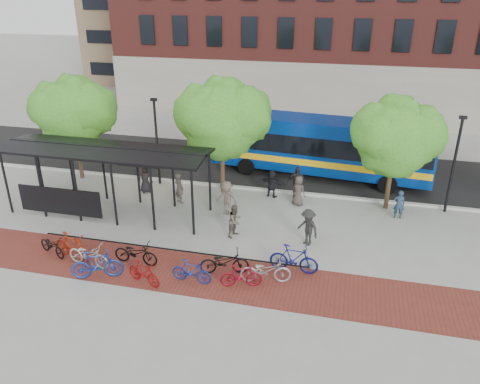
% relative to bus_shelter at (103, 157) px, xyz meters
% --- Properties ---
extents(ground, '(160.00, 160.00, 0.00)m').
position_rel_bus_shelter_xyz_m(ground, '(8.13, 0.48, -3.00)').
color(ground, '#9E9E99').
rests_on(ground, ground).
extents(asphalt_street, '(160.00, 8.00, 0.01)m').
position_rel_bus_shelter_xyz_m(asphalt_street, '(8.13, 8.48, -2.99)').
color(asphalt_street, black).
rests_on(asphalt_street, ground).
extents(curb, '(160.00, 0.25, 0.12)m').
position_rel_bus_shelter_xyz_m(curb, '(8.13, 4.48, -2.94)').
color(curb, '#B7B7B2').
rests_on(curb, ground).
extents(brick_strip, '(24.00, 3.00, 0.01)m').
position_rel_bus_shelter_xyz_m(brick_strip, '(6.13, -4.52, -3.00)').
color(brick_strip, maroon).
rests_on(brick_strip, ground).
extents(bike_rack_rail, '(12.00, 0.05, 0.95)m').
position_rel_bus_shelter_xyz_m(bike_rack_rail, '(4.83, -3.62, -3.00)').
color(bike_rack_rail, black).
rests_on(bike_rack_rail, ground).
extents(bus_shelter, '(10.60, 3.07, 3.60)m').
position_rel_bus_shelter_xyz_m(bus_shelter, '(0.00, 0.00, 0.00)').
color(bus_shelter, black).
rests_on(bus_shelter, ground).
extents(tree_a, '(4.90, 4.00, 6.18)m').
position_rel_bus_shelter_xyz_m(tree_a, '(-3.77, 3.83, 1.24)').
color(tree_a, '#382619').
rests_on(tree_a, ground).
extents(tree_b, '(5.15, 4.20, 6.47)m').
position_rel_bus_shelter_xyz_m(tree_b, '(5.23, 3.83, 1.46)').
color(tree_b, '#382619').
rests_on(tree_b, ground).
extents(tree_c, '(4.66, 3.80, 5.92)m').
position_rel_bus_shelter_xyz_m(tree_c, '(14.22, 3.83, 1.06)').
color(tree_c, '#382619').
rests_on(tree_c, ground).
extents(lamp_post_left, '(0.35, 0.20, 5.12)m').
position_rel_bus_shelter_xyz_m(lamp_post_left, '(1.13, 4.08, -0.25)').
color(lamp_post_left, black).
rests_on(lamp_post_left, ground).
extents(lamp_post_right, '(0.35, 0.20, 5.12)m').
position_rel_bus_shelter_xyz_m(lamp_post_right, '(17.13, 4.08, -0.25)').
color(lamp_post_right, black).
rests_on(lamp_post_right, ground).
extents(bus, '(13.42, 4.24, 3.56)m').
position_rel_bus_shelter_xyz_m(bus, '(10.21, 7.64, -0.95)').
color(bus, navy).
rests_on(bus, ground).
extents(bike_0, '(1.81, 1.25, 0.90)m').
position_rel_bus_shelter_xyz_m(bike_0, '(-0.31, -4.56, -2.55)').
color(bike_0, black).
rests_on(bike_0, ground).
extents(bike_1, '(2.10, 1.07, 1.21)m').
position_rel_bus_shelter_xyz_m(bike_1, '(0.75, -4.62, -2.39)').
color(bike_1, '#9A250E').
rests_on(bike_1, ground).
extents(bike_2, '(2.08, 0.99, 1.05)m').
position_rel_bus_shelter_xyz_m(bike_2, '(1.69, -4.95, -2.47)').
color(bike_2, '#B7B7BA').
rests_on(bike_2, ground).
extents(bike_3, '(2.15, 1.30, 1.25)m').
position_rel_bus_shelter_xyz_m(bike_3, '(2.52, -5.70, -2.37)').
color(bike_3, navy).
rests_on(bike_3, ground).
extents(bike_4, '(2.00, 0.77, 1.04)m').
position_rel_bus_shelter_xyz_m(bike_4, '(3.57, -4.35, -2.48)').
color(bike_4, black).
rests_on(bike_4, ground).
extents(bike_5, '(1.70, 0.99, 0.99)m').
position_rel_bus_shelter_xyz_m(bike_5, '(4.51, -5.62, -2.51)').
color(bike_5, maroon).
rests_on(bike_5, ground).
extents(bike_7, '(1.70, 0.58, 1.00)m').
position_rel_bus_shelter_xyz_m(bike_7, '(6.32, -5.09, -2.50)').
color(bike_7, navy).
rests_on(bike_7, ground).
extents(bike_8, '(2.14, 1.23, 1.06)m').
position_rel_bus_shelter_xyz_m(bike_8, '(7.41, -4.16, -2.47)').
color(bike_8, black).
rests_on(bike_8, ground).
extents(bike_9, '(1.71, 0.87, 0.99)m').
position_rel_bus_shelter_xyz_m(bike_9, '(8.29, -4.89, -2.50)').
color(bike_9, maroon).
rests_on(bike_9, ground).
extents(bike_10, '(2.14, 1.14, 1.07)m').
position_rel_bus_shelter_xyz_m(bike_10, '(9.18, -4.36, -2.46)').
color(bike_10, '#9E9EA0').
rests_on(bike_10, ground).
extents(bike_11, '(2.08, 0.72, 1.23)m').
position_rel_bus_shelter_xyz_m(bike_11, '(10.16, -3.37, -2.38)').
color(bike_11, navy).
rests_on(bike_11, ground).
extents(pedestrian_0, '(0.97, 0.91, 1.66)m').
position_rel_bus_shelter_xyz_m(pedestrian_0, '(0.86, 2.71, -2.17)').
color(pedestrian_0, black).
rests_on(pedestrian_0, ground).
extents(pedestrian_1, '(0.74, 0.66, 1.70)m').
position_rel_bus_shelter_xyz_m(pedestrian_1, '(3.22, 1.86, -2.15)').
color(pedestrian_1, '#463C38').
rests_on(pedestrian_1, ground).
extents(pedestrian_3, '(1.31, 0.92, 1.84)m').
position_rel_bus_shelter_xyz_m(pedestrian_3, '(6.11, 1.04, -2.08)').
color(pedestrian_3, brown).
rests_on(pedestrian_3, ground).
extents(pedestrian_4, '(1.13, 0.66, 1.80)m').
position_rel_bus_shelter_xyz_m(pedestrian_4, '(9.29, 4.09, -2.10)').
color(pedestrian_4, '#252525').
rests_on(pedestrian_4, ground).
extents(pedestrian_5, '(1.52, 0.87, 1.57)m').
position_rel_bus_shelter_xyz_m(pedestrian_5, '(7.96, 3.79, -2.22)').
color(pedestrian_5, black).
rests_on(pedestrian_5, ground).
extents(pedestrian_6, '(0.97, 0.86, 1.66)m').
position_rel_bus_shelter_xyz_m(pedestrian_6, '(9.53, 3.06, -2.17)').
color(pedestrian_6, '#423934').
rests_on(pedestrian_6, ground).
extents(pedestrian_7, '(0.57, 0.39, 1.53)m').
position_rel_bus_shelter_xyz_m(pedestrian_7, '(14.66, 2.72, -2.23)').
color(pedestrian_7, '#223851').
rests_on(pedestrian_7, ground).
extents(pedestrian_8, '(0.86, 0.95, 1.60)m').
position_rel_bus_shelter_xyz_m(pedestrian_8, '(7.08, -1.02, -2.20)').
color(pedestrian_8, '#4E453A').
rests_on(pedestrian_8, ground).
extents(pedestrian_9, '(1.30, 1.20, 1.76)m').
position_rel_bus_shelter_xyz_m(pedestrian_9, '(10.47, -1.02, -2.12)').
color(pedestrian_9, black).
rests_on(pedestrian_9, ground).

